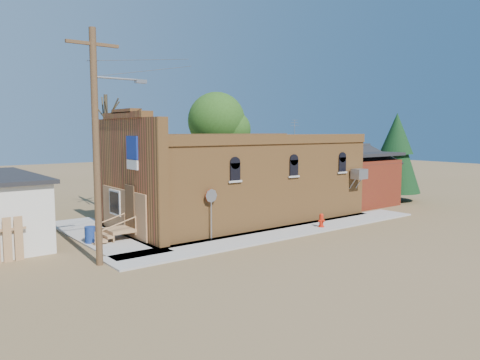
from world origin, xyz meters
TOP-DOWN VIEW (x-y plane):
  - ground at (0.00, 0.00)m, footprint 120.00×120.00m
  - sidewalk_south at (1.50, 0.90)m, footprint 19.00×2.20m
  - sidewalk_west at (-6.30, 6.00)m, footprint 2.60×10.00m
  - brick_bar at (1.64, 5.49)m, footprint 16.40×7.97m
  - red_shed at (11.50, 5.50)m, footprint 5.40×6.40m
  - utility_pole at (-8.14, 1.20)m, footprint 3.12×0.26m
  - tree_bare_near at (-3.00, 13.00)m, footprint 2.80×2.80m
  - tree_leafy at (6.00, 13.50)m, footprint 4.40×4.40m
  - evergreen_tree at (15.50, 4.00)m, footprint 3.60×3.60m
  - fire_hydrant at (3.72, 0.56)m, footprint 0.41×0.37m
  - stop_sign at (-2.53, 1.80)m, footprint 0.65×0.10m
  - trash_barrel at (-7.30, 4.65)m, footprint 0.54×0.54m

SIDE VIEW (x-z plane):
  - ground at x=0.00m, z-range 0.00..0.00m
  - sidewalk_south at x=1.50m, z-range 0.00..0.08m
  - sidewalk_west at x=-6.30m, z-range 0.00..0.08m
  - fire_hydrant at x=3.72m, z-range 0.08..0.81m
  - trash_barrel at x=-7.30m, z-range 0.08..0.84m
  - stop_sign at x=-2.53m, z-range 0.73..3.14m
  - red_shed at x=11.50m, z-range 0.12..4.42m
  - brick_bar at x=1.64m, z-range -0.81..5.49m
  - evergreen_tree at x=15.50m, z-range 0.46..6.96m
  - utility_pole at x=-8.14m, z-range 0.27..9.27m
  - tree_leafy at x=6.00m, z-range 1.86..10.01m
  - tree_bare_near at x=-3.00m, z-range 2.14..9.79m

